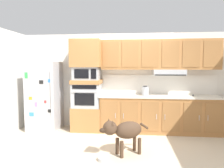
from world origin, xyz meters
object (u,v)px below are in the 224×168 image
object	(u,v)px
microwave	(87,73)
electric_kettle	(145,91)
dog_food_bowl	(104,159)
refrigerator	(45,96)
screwdriver	(193,95)
dog	(124,131)
built_in_oven	(87,95)

from	to	relation	value
microwave	electric_kettle	xyz separation A→B (m)	(1.47, -0.05, -0.43)
electric_kettle	dog_food_bowl	bearing A→B (deg)	-116.23
electric_kettle	dog_food_bowl	xyz separation A→B (m)	(-0.81, -1.63, -1.00)
refrigerator	dog_food_bowl	bearing A→B (deg)	-42.31
screwdriver	refrigerator	bearing A→B (deg)	-179.10
refrigerator	screwdriver	size ratio (longest dim) A/B	11.32
screwdriver	dog	world-z (taller)	screwdriver
microwave	screwdriver	distance (m)	2.70
screwdriver	dog	distance (m)	2.20
dog_food_bowl	built_in_oven	bearing A→B (deg)	111.68
refrigerator	built_in_oven	bearing A→B (deg)	3.51
electric_kettle	dog_food_bowl	size ratio (longest dim) A/B	1.20
electric_kettle	dog_food_bowl	distance (m)	2.08
dog_food_bowl	electric_kettle	bearing A→B (deg)	63.77
electric_kettle	microwave	bearing A→B (deg)	178.16
electric_kettle	dog	bearing A→B (deg)	-108.57
built_in_oven	dog	bearing A→B (deg)	-54.32
built_in_oven	microwave	bearing A→B (deg)	-0.77
built_in_oven	screwdriver	distance (m)	2.64
screwdriver	dog_food_bowl	xyz separation A→B (m)	(-1.98, -1.67, -0.90)
refrigerator	microwave	size ratio (longest dim) A/B	2.73
microwave	refrigerator	bearing A→B (deg)	-176.49
built_in_oven	dog	distance (m)	1.80
screwdriver	microwave	bearing A→B (deg)	179.81
dog	dog_food_bowl	size ratio (longest dim) A/B	4.55
built_in_oven	refrigerator	bearing A→B (deg)	-176.49
built_in_oven	dog_food_bowl	xyz separation A→B (m)	(0.67, -1.68, -0.87)
microwave	dog	bearing A→B (deg)	-54.32
microwave	electric_kettle	world-z (taller)	microwave
built_in_oven	screwdriver	bearing A→B (deg)	-0.19
dog	electric_kettle	bearing A→B (deg)	-138.87
dog	dog_food_bowl	world-z (taller)	dog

